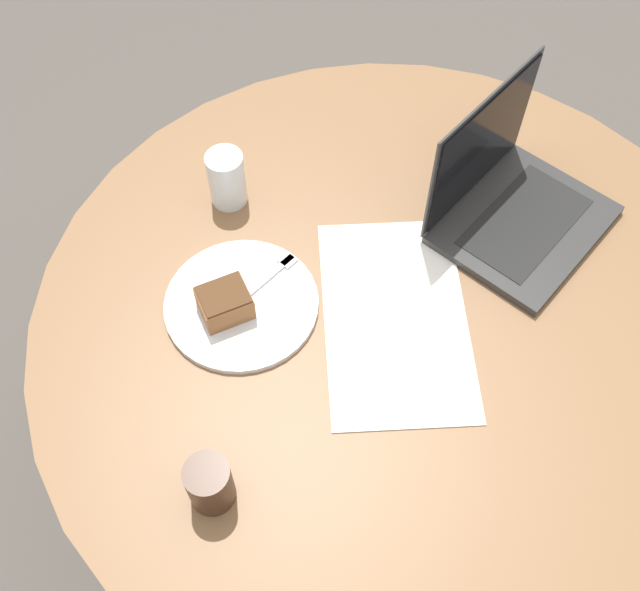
{
  "coord_description": "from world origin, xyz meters",
  "views": [
    {
      "loc": [
        -0.46,
        0.51,
        1.81
      ],
      "look_at": [
        0.08,
        0.11,
        0.75
      ],
      "focal_mm": 42.0,
      "sensor_mm": 36.0,
      "label": 1
    }
  ],
  "objects": [
    {
      "name": "paper_document",
      "position": [
        -0.01,
        0.01,
        0.71
      ],
      "size": [
        0.48,
        0.43,
        0.0
      ],
      "rotation": [
        0.0,
        0.0,
        -0.58
      ],
      "color": "white",
      "rests_on": "dining_table"
    },
    {
      "name": "coffee_glass",
      "position": [
        -0.08,
        0.43,
        0.76
      ],
      "size": [
        0.07,
        0.07,
        0.1
      ],
      "color": "#3D2619",
      "rests_on": "dining_table"
    },
    {
      "name": "cake_slice",
      "position": [
        0.17,
        0.24,
        0.75
      ],
      "size": [
        0.09,
        0.1,
        0.05
      ],
      "rotation": [
        0.0,
        0.0,
        4.5
      ],
      "color": "brown",
      "rests_on": "plate"
    },
    {
      "name": "ground_plane",
      "position": [
        0.0,
        0.0,
        0.0
      ],
      "size": [
        12.0,
        12.0,
        0.0
      ],
      "primitive_type": "plane",
      "color": "#4C4742"
    },
    {
      "name": "laptop",
      "position": [
        0.03,
        -0.29,
        0.75
      ],
      "size": [
        0.31,
        0.35,
        0.26
      ],
      "rotation": [
        0.0,
        0.0,
        8.07
      ],
      "color": "#2D2D2D",
      "rests_on": "dining_table"
    },
    {
      "name": "dining_table",
      "position": [
        0.0,
        0.0,
        0.58
      ],
      "size": [
        1.27,
        1.27,
        0.71
      ],
      "color": "brown",
      "rests_on": "ground_plane"
    },
    {
      "name": "fork",
      "position": [
        0.18,
        0.15,
        0.72
      ],
      "size": [
        0.05,
        0.17,
        0.0
      ],
      "rotation": [
        0.0,
        0.0,
        4.89
      ],
      "color": "silver",
      "rests_on": "plate"
    },
    {
      "name": "water_glass",
      "position": [
        0.39,
        0.1,
        0.76
      ],
      "size": [
        0.07,
        0.07,
        0.11
      ],
      "color": "silver",
      "rests_on": "dining_table"
    },
    {
      "name": "plate",
      "position": [
        0.17,
        0.21,
        0.71
      ],
      "size": [
        0.27,
        0.27,
        0.01
      ],
      "color": "silver",
      "rests_on": "dining_table"
    }
  ]
}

